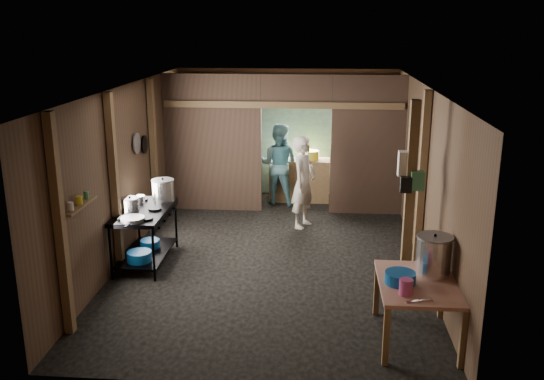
# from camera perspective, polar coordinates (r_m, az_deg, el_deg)

# --- Properties ---
(floor) EXTENTS (4.50, 7.00, 0.00)m
(floor) POSITION_cam_1_polar(r_m,az_deg,el_deg) (9.29, 0.10, -6.19)
(floor) COLOR black
(floor) RESTS_ON ground
(ceiling) EXTENTS (4.50, 7.00, 0.00)m
(ceiling) POSITION_cam_1_polar(r_m,az_deg,el_deg) (8.65, 0.11, 9.96)
(ceiling) COLOR #2F2E2C
(ceiling) RESTS_ON ground
(wall_back) EXTENTS (4.50, 0.00, 2.60)m
(wall_back) POSITION_cam_1_polar(r_m,az_deg,el_deg) (12.30, 1.43, 5.64)
(wall_back) COLOR #4E3A24
(wall_back) RESTS_ON ground
(wall_front) EXTENTS (4.50, 0.00, 2.60)m
(wall_front) POSITION_cam_1_polar(r_m,az_deg,el_deg) (5.58, -2.82, -7.35)
(wall_front) COLOR #4E3A24
(wall_front) RESTS_ON ground
(wall_left) EXTENTS (0.00, 7.00, 2.60)m
(wall_left) POSITION_cam_1_polar(r_m,az_deg,el_deg) (9.33, -13.80, 1.83)
(wall_left) COLOR #4E3A24
(wall_left) RESTS_ON ground
(wall_right) EXTENTS (0.00, 7.00, 2.60)m
(wall_right) POSITION_cam_1_polar(r_m,az_deg,el_deg) (8.99, 14.55, 1.25)
(wall_right) COLOR #4E3A24
(wall_right) RESTS_ON ground
(partition_left) EXTENTS (1.85, 0.10, 2.60)m
(partition_left) POSITION_cam_1_polar(r_m,az_deg,el_deg) (11.19, -5.78, 4.52)
(partition_left) COLOR brown
(partition_left) RESTS_ON floor
(partition_right) EXTENTS (1.35, 0.10, 2.60)m
(partition_right) POSITION_cam_1_polar(r_m,az_deg,el_deg) (11.04, 9.24, 4.24)
(partition_right) COLOR brown
(partition_right) RESTS_ON floor
(partition_header) EXTENTS (1.30, 0.10, 0.60)m
(partition_header) POSITION_cam_1_polar(r_m,az_deg,el_deg) (10.85, 2.39, 9.58)
(partition_header) COLOR brown
(partition_header) RESTS_ON wall_back
(turquoise_panel) EXTENTS (4.40, 0.06, 2.50)m
(turquoise_panel) POSITION_cam_1_polar(r_m,az_deg,el_deg) (12.25, 1.41, 5.36)
(turquoise_panel) COLOR #8ACBC0
(turquoise_panel) RESTS_ON wall_back
(back_counter) EXTENTS (1.20, 0.50, 0.85)m
(back_counter) POSITION_cam_1_polar(r_m,az_deg,el_deg) (11.94, 2.68, 1.01)
(back_counter) COLOR olive
(back_counter) RESTS_ON floor
(wall_clock) EXTENTS (0.20, 0.03, 0.20)m
(wall_clock) POSITION_cam_1_polar(r_m,az_deg,el_deg) (12.09, 2.62, 8.33)
(wall_clock) COLOR silver
(wall_clock) RESTS_ON wall_back
(post_left_a) EXTENTS (0.10, 0.12, 2.60)m
(post_left_a) POSITION_cam_1_polar(r_m,az_deg,el_deg) (6.99, -19.86, -3.42)
(post_left_a) COLOR olive
(post_left_a) RESTS_ON floor
(post_left_b) EXTENTS (0.10, 0.12, 2.60)m
(post_left_b) POSITION_cam_1_polar(r_m,az_deg,el_deg) (8.58, -15.01, 0.51)
(post_left_b) COLOR olive
(post_left_b) RESTS_ON floor
(post_left_c) EXTENTS (0.10, 0.12, 2.60)m
(post_left_c) POSITION_cam_1_polar(r_m,az_deg,el_deg) (10.43, -11.40, 3.44)
(post_left_c) COLOR olive
(post_left_c) RESTS_ON floor
(post_right) EXTENTS (0.10, 0.12, 2.60)m
(post_right) POSITION_cam_1_polar(r_m,az_deg,el_deg) (8.79, 14.31, 0.93)
(post_right) COLOR olive
(post_right) RESTS_ON floor
(post_free) EXTENTS (0.12, 0.12, 2.60)m
(post_free) POSITION_cam_1_polar(r_m,az_deg,el_deg) (7.69, 13.17, -1.13)
(post_free) COLOR olive
(post_free) RESTS_ON floor
(cross_beam) EXTENTS (4.40, 0.12, 0.12)m
(cross_beam) POSITION_cam_1_polar(r_m,az_deg,el_deg) (10.85, 1.03, 8.26)
(cross_beam) COLOR olive
(cross_beam) RESTS_ON wall_left
(pan_lid_big) EXTENTS (0.03, 0.34, 0.34)m
(pan_lid_big) POSITION_cam_1_polar(r_m,az_deg,el_deg) (9.62, -12.98, 4.44)
(pan_lid_big) COLOR gray
(pan_lid_big) RESTS_ON wall_left
(pan_lid_small) EXTENTS (0.03, 0.30, 0.30)m
(pan_lid_small) POSITION_cam_1_polar(r_m,az_deg,el_deg) (10.01, -12.26, 4.34)
(pan_lid_small) COLOR black
(pan_lid_small) RESTS_ON wall_left
(wall_shelf) EXTENTS (0.14, 0.80, 0.03)m
(wall_shelf) POSITION_cam_1_polar(r_m,az_deg,el_deg) (7.38, -18.15, -1.43)
(wall_shelf) COLOR olive
(wall_shelf) RESTS_ON wall_left
(jar_white) EXTENTS (0.07, 0.07, 0.10)m
(jar_white) POSITION_cam_1_polar(r_m,az_deg,el_deg) (7.14, -18.96, -1.53)
(jar_white) COLOR silver
(jar_white) RESTS_ON wall_shelf
(jar_yellow) EXTENTS (0.08, 0.08, 0.10)m
(jar_yellow) POSITION_cam_1_polar(r_m,az_deg,el_deg) (7.36, -18.20, -0.95)
(jar_yellow) COLOR yellow
(jar_yellow) RESTS_ON wall_shelf
(jar_green) EXTENTS (0.06, 0.06, 0.10)m
(jar_green) POSITION_cam_1_polar(r_m,az_deg,el_deg) (7.56, -17.57, -0.47)
(jar_green) COLOR #3F895C
(jar_green) RESTS_ON wall_shelf
(bag_white) EXTENTS (0.22, 0.15, 0.32)m
(bag_white) POSITION_cam_1_polar(r_m,az_deg,el_deg) (7.64, 12.95, 2.50)
(bag_white) COLOR silver
(bag_white) RESTS_ON post_free
(bag_green) EXTENTS (0.16, 0.12, 0.24)m
(bag_green) POSITION_cam_1_polar(r_m,az_deg,el_deg) (7.57, 13.90, 0.90)
(bag_green) COLOR #3F895C
(bag_green) RESTS_ON post_free
(bag_black) EXTENTS (0.14, 0.10, 0.20)m
(bag_black) POSITION_cam_1_polar(r_m,az_deg,el_deg) (7.54, 12.85, 0.52)
(bag_black) COLOR black
(bag_black) RESTS_ON post_free
(gas_range) EXTENTS (0.73, 1.42, 0.84)m
(gas_range) POSITION_cam_1_polar(r_m,az_deg,el_deg) (9.03, -12.17, -4.40)
(gas_range) COLOR black
(gas_range) RESTS_ON floor
(prep_table) EXTENTS (0.88, 1.21, 0.71)m
(prep_table) POSITION_cam_1_polar(r_m,az_deg,el_deg) (7.00, 13.82, -11.30)
(prep_table) COLOR tan
(prep_table) RESTS_ON floor
(stove_pot_large) EXTENTS (0.46, 0.46, 0.35)m
(stove_pot_large) POSITION_cam_1_polar(r_m,az_deg,el_deg) (9.26, -10.50, -0.05)
(stove_pot_large) COLOR silver
(stove_pot_large) RESTS_ON gas_range
(stove_pot_med) EXTENTS (0.33, 0.33, 0.22)m
(stove_pot_med) POSITION_cam_1_polar(r_m,az_deg,el_deg) (8.83, -13.59, -1.44)
(stove_pot_med) COLOR silver
(stove_pot_med) RESTS_ON gas_range
(stove_saucepan) EXTENTS (0.17, 0.17, 0.10)m
(stove_saucepan) POSITION_cam_1_polar(r_m,az_deg,el_deg) (9.25, -12.72, -0.85)
(stove_saucepan) COLOR silver
(stove_saucepan) RESTS_ON gas_range
(frying_pan) EXTENTS (0.37, 0.57, 0.08)m
(frying_pan) POSITION_cam_1_polar(r_m,az_deg,el_deg) (8.41, -13.35, -2.76)
(frying_pan) COLOR gray
(frying_pan) RESTS_ON gas_range
(blue_tub_front) EXTENTS (0.35, 0.35, 0.15)m
(blue_tub_front) POSITION_cam_1_polar(r_m,az_deg,el_deg) (8.79, -12.74, -6.29)
(blue_tub_front) COLOR #0F4D8F
(blue_tub_front) RESTS_ON gas_range
(blue_tub_back) EXTENTS (0.30, 0.30, 0.12)m
(blue_tub_back) POSITION_cam_1_polar(r_m,az_deg,el_deg) (9.28, -11.75, -5.11)
(blue_tub_back) COLOR #0F4D8F
(blue_tub_back) RESTS_ON gas_range
(stock_pot) EXTENTS (0.52, 0.52, 0.48)m
(stock_pot) POSITION_cam_1_polar(r_m,az_deg,el_deg) (7.00, 15.40, -6.19)
(stock_pot) COLOR silver
(stock_pot) RESTS_ON prep_table
(wash_basin) EXTENTS (0.41, 0.41, 0.13)m
(wash_basin) POSITION_cam_1_polar(r_m,az_deg,el_deg) (6.74, 12.33, -8.31)
(wash_basin) COLOR #0F4D8F
(wash_basin) RESTS_ON prep_table
(pink_bucket) EXTENTS (0.18, 0.18, 0.18)m
(pink_bucket) POSITION_cam_1_polar(r_m,az_deg,el_deg) (6.48, 12.86, -9.15)
(pink_bucket) COLOR #B24481
(pink_bucket) RESTS_ON prep_table
(knife) EXTENTS (0.30, 0.12, 0.01)m
(knife) POSITION_cam_1_polar(r_m,az_deg,el_deg) (6.40, 14.10, -10.37)
(knife) COLOR silver
(knife) RESTS_ON prep_table
(yellow_tub) EXTENTS (0.33, 0.33, 0.18)m
(yellow_tub) POSITION_cam_1_polar(r_m,az_deg,el_deg) (11.81, 3.77, 3.40)
(yellow_tub) COLOR yellow
(yellow_tub) RESTS_ON back_counter
(cook) EXTENTS (0.59, 0.70, 1.63)m
(cook) POSITION_cam_1_polar(r_m,az_deg,el_deg) (10.28, 3.08, 0.76)
(cook) COLOR silver
(cook) RESTS_ON floor
(worker_back) EXTENTS (0.89, 0.76, 1.61)m
(worker_back) POSITION_cam_1_polar(r_m,az_deg,el_deg) (11.61, 0.66, 2.52)
(worker_back) COLOR #5C979E
(worker_back) RESTS_ON floor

